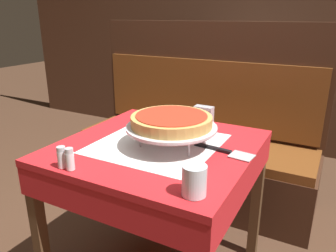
# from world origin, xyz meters

# --- Properties ---
(dining_table_front) EXTENTS (0.84, 0.84, 0.75)m
(dining_table_front) POSITION_xyz_m (0.00, 0.00, 0.65)
(dining_table_front) COLOR red
(dining_table_front) RESTS_ON ground_plane
(dining_table_rear) EXTENTS (0.67, 0.67, 0.74)m
(dining_table_rear) POSITION_xyz_m (-0.10, 1.67, 0.62)
(dining_table_rear) COLOR beige
(dining_table_rear) RESTS_ON ground_plane
(booth_bench) EXTENTS (1.70, 0.51, 1.25)m
(booth_bench) POSITION_xyz_m (-0.18, 0.88, 0.35)
(booth_bench) COLOR #3D2316
(booth_bench) RESTS_ON ground_plane
(back_wall_panel) EXTENTS (6.00, 0.04, 2.40)m
(back_wall_panel) POSITION_xyz_m (0.00, 2.08, 1.20)
(back_wall_panel) COLOR #4C2D1E
(back_wall_panel) RESTS_ON ground_plane
(pizza_pan_stand) EXTENTS (0.40, 0.40, 0.09)m
(pizza_pan_stand) POSITION_xyz_m (0.07, -0.00, 0.83)
(pizza_pan_stand) COLOR #ADADB2
(pizza_pan_stand) RESTS_ON dining_table_front
(deep_dish_pizza) EXTENTS (0.35, 0.35, 0.05)m
(deep_dish_pizza) POSITION_xyz_m (0.07, -0.00, 0.87)
(deep_dish_pizza) COLOR tan
(deep_dish_pizza) RESTS_ON pizza_pan_stand
(pizza_server) EXTENTS (0.27, 0.09, 0.01)m
(pizza_server) POSITION_xyz_m (0.30, 0.05, 0.75)
(pizza_server) COLOR #BCBCC1
(pizza_server) RESTS_ON dining_table_front
(water_glass_near) EXTENTS (0.08, 0.08, 0.10)m
(water_glass_near) POSITION_xyz_m (0.32, -0.33, 0.80)
(water_glass_near) COLOR silver
(water_glass_near) RESTS_ON dining_table_front
(salt_shaker) EXTENTS (0.03, 0.03, 0.08)m
(salt_shaker) POSITION_xyz_m (-0.20, -0.38, 0.79)
(salt_shaker) COLOR silver
(salt_shaker) RESTS_ON dining_table_front
(pepper_shaker) EXTENTS (0.03, 0.03, 0.09)m
(pepper_shaker) POSITION_xyz_m (-0.16, -0.38, 0.79)
(pepper_shaker) COLOR silver
(pepper_shaker) RESTS_ON dining_table_front
(napkin_holder) EXTENTS (0.10, 0.05, 0.09)m
(napkin_holder) POSITION_xyz_m (0.07, 0.38, 0.79)
(napkin_holder) COLOR #B2B2B7
(napkin_holder) RESTS_ON dining_table_front
(condiment_caddy) EXTENTS (0.12, 0.12, 0.14)m
(condiment_caddy) POSITION_xyz_m (-0.17, 1.59, 0.78)
(condiment_caddy) COLOR black
(condiment_caddy) RESTS_ON dining_table_rear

